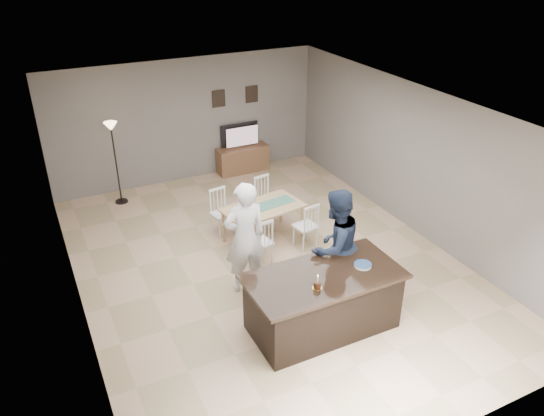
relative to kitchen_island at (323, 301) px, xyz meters
name	(u,v)px	position (x,y,z in m)	size (l,w,h in m)	color
floor	(267,264)	(0.00, 1.80, -0.45)	(8.00, 8.00, 0.00)	tan
room_shell	(266,174)	(0.00, 1.80, 1.22)	(8.00, 8.00, 8.00)	slate
kitchen_island	(323,301)	(0.00, 0.00, 0.00)	(2.15, 1.10, 0.90)	black
tv_console	(243,159)	(1.20, 5.57, -0.15)	(1.20, 0.40, 0.60)	brown
television	(241,136)	(1.20, 5.64, 0.41)	(0.91, 0.12, 0.53)	black
tv_screen_glow	(242,136)	(1.20, 5.56, 0.42)	(0.78, 0.78, 0.00)	orange
picture_frames	(235,96)	(1.15, 5.78, 1.30)	(1.10, 0.02, 0.38)	black
doorway	(102,345)	(-2.99, -0.50, 0.80)	(0.00, 2.10, 2.65)	black
woman	(245,238)	(-0.58, 1.35, 0.46)	(0.67, 0.44, 1.83)	silver
man	(335,246)	(0.52, 0.55, 0.45)	(0.88, 0.69, 1.81)	#192338
birthday_cake	(317,285)	(-0.24, -0.22, 0.49)	(0.13, 0.13, 0.21)	gold
plate_stack	(363,265)	(0.59, -0.06, 0.47)	(0.25, 0.25, 0.04)	white
dining_table	(263,212)	(0.30, 2.57, 0.10)	(1.57, 1.78, 0.87)	tan
floor_lamp	(113,141)	(-1.72, 5.23, 0.89)	(0.26, 0.26, 1.74)	black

